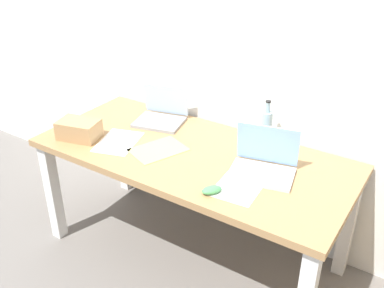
{
  "coord_description": "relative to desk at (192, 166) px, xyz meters",
  "views": [
    {
      "loc": [
        1.16,
        -1.77,
        1.91
      ],
      "look_at": [
        0.0,
        0.0,
        0.77
      ],
      "focal_mm": 41.03,
      "sensor_mm": 36.0,
      "label": 1
    }
  ],
  "objects": [
    {
      "name": "ground_plane",
      "position": [
        0.0,
        0.0,
        -0.63
      ],
      "size": [
        8.0,
        8.0,
        0.0
      ],
      "primitive_type": "plane",
      "color": "slate"
    },
    {
      "name": "back_wall",
      "position": [
        0.0,
        0.46,
        0.67
      ],
      "size": [
        5.2,
        0.08,
        2.6
      ],
      "primitive_type": "cube",
      "color": "white",
      "rests_on": "ground"
    },
    {
      "name": "desk",
      "position": [
        0.0,
        0.0,
        0.0
      ],
      "size": [
        1.77,
        0.8,
        0.72
      ],
      "color": "#A37A4C",
      "rests_on": "ground"
    },
    {
      "name": "laptop_left",
      "position": [
        -0.38,
        0.23,
        0.13
      ],
      "size": [
        0.34,
        0.31,
        0.21
      ],
      "color": "gray",
      "rests_on": "desk"
    },
    {
      "name": "laptop_right",
      "position": [
        0.42,
        0.02,
        0.14
      ],
      "size": [
        0.36,
        0.3,
        0.23
      ],
      "color": "silver",
      "rests_on": "desk"
    },
    {
      "name": "beer_bottle",
      "position": [
        0.3,
        0.3,
        0.2
      ],
      "size": [
        0.06,
        0.06,
        0.27
      ],
      "color": "#99B7C1",
      "rests_on": "desk"
    },
    {
      "name": "computer_mouse",
      "position": [
        0.29,
        -0.28,
        0.11
      ],
      "size": [
        0.11,
        0.12,
        0.03
      ],
      "primitive_type": "ellipsoid",
      "rotation": [
        0.0,
        0.0,
        -0.59
      ],
      "color": "#4C9E56",
      "rests_on": "desk"
    },
    {
      "name": "cardboard_box",
      "position": [
        -0.64,
        -0.22,
        0.14
      ],
      "size": [
        0.26,
        0.21,
        0.11
      ],
      "primitive_type": "cube",
      "rotation": [
        0.0,
        0.0,
        0.25
      ],
      "color": "tan",
      "rests_on": "desk"
    },
    {
      "name": "paper_yellow_folder",
      "position": [
        -0.17,
        -0.08,
        0.09
      ],
      "size": [
        0.3,
        0.35,
        0.0
      ],
      "primitive_type": "cube",
      "rotation": [
        0.0,
        0.0,
        -0.38
      ],
      "color": "#F4E06B",
      "rests_on": "desk"
    },
    {
      "name": "paper_sheet_front_right",
      "position": [
        0.38,
        -0.15,
        0.09
      ],
      "size": [
        0.23,
        0.31,
        0.0
      ],
      "primitive_type": "cube",
      "rotation": [
        0.0,
        0.0,
        0.08
      ],
      "color": "white",
      "rests_on": "desk"
    },
    {
      "name": "paper_sheet_front_left",
      "position": [
        -0.42,
        -0.13,
        0.09
      ],
      "size": [
        0.29,
        0.35,
        0.0
      ],
      "primitive_type": "cube",
      "rotation": [
        0.0,
        0.0,
        0.3
      ],
      "color": "white",
      "rests_on": "desk"
    }
  ]
}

